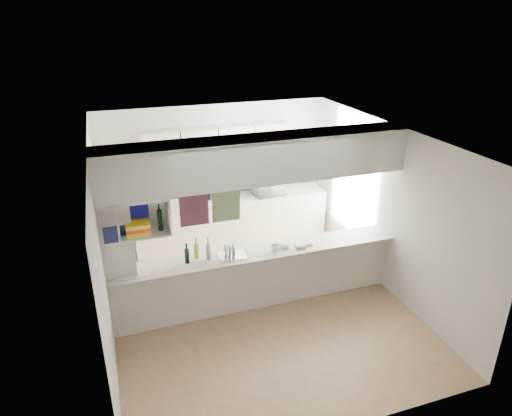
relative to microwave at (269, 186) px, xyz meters
name	(u,v)px	position (x,y,z in m)	size (l,w,h in m)	color
floor	(258,305)	(-0.92, -2.05, -1.08)	(4.80, 4.80, 0.00)	#927154
ceiling	(258,137)	(-0.92, -2.05, 1.52)	(4.80, 4.80, 0.00)	white
wall_back	(216,174)	(-0.92, 0.35, 0.22)	(4.20, 4.20, 0.00)	silver
wall_left	(102,251)	(-3.02, -2.05, 0.22)	(4.80, 4.80, 0.00)	silver
wall_right	(387,209)	(1.18, -2.05, 0.22)	(4.80, 4.80, 0.00)	silver
servery_partition	(246,206)	(-1.09, -2.05, 0.58)	(4.20, 0.50, 2.60)	silver
cubby_shelf	(142,218)	(-2.49, -2.11, 0.63)	(0.65, 0.35, 0.50)	white
kitchen_run	(229,202)	(-0.76, 0.09, -0.25)	(3.60, 0.63, 2.24)	beige
microwave	(269,186)	(0.00, 0.00, 0.00)	(0.58, 0.39, 0.32)	white
bowl	(271,177)	(0.03, 0.00, 0.19)	(0.22, 0.22, 0.05)	#0D0B7E
dish_rack	(232,251)	(-1.31, -2.06, -0.08)	(0.39, 0.30, 0.20)	silver
cup	(275,248)	(-0.69, -2.13, -0.10)	(0.12, 0.12, 0.09)	white
wine_bottles	(198,252)	(-1.79, -2.01, -0.04)	(0.37, 0.15, 0.33)	black
plastic_tubs	(291,246)	(-0.43, -2.09, -0.13)	(0.49, 0.22, 0.07)	silver
utensil_jar	(209,196)	(-1.14, 0.10, -0.08)	(0.11, 0.11, 0.15)	black
knife_block	(237,190)	(-0.59, 0.13, -0.05)	(0.11, 0.09, 0.21)	brown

